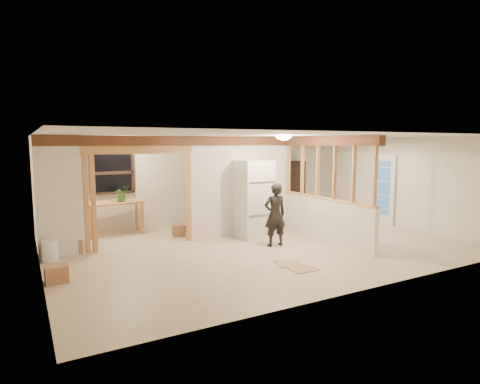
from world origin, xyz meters
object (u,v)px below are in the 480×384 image
work_table (115,218)px  bookshelf (292,187)px  shop_vac (72,231)px  refrigerator (254,199)px  woman (275,215)px

work_table → bookshelf: size_ratio=0.78×
shop_vac → bookshelf: bearing=6.3°
refrigerator → woman: bearing=-91.6°
refrigerator → work_table: bearing=147.1°
work_table → shop_vac: work_table is taller
refrigerator → woman: (-0.03, -0.99, -0.24)m
refrigerator → work_table: refrigerator is taller
woman → shop_vac: woman is taller
refrigerator → bookshelf: size_ratio=1.10×
shop_vac → bookshelf: 6.96m
woman → shop_vac: size_ratio=2.65×
woman → bookshelf: bearing=-123.6°
work_table → shop_vac: size_ratio=2.49×
refrigerator → bookshelf: bearing=38.8°
work_table → shop_vac: bearing=-165.0°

